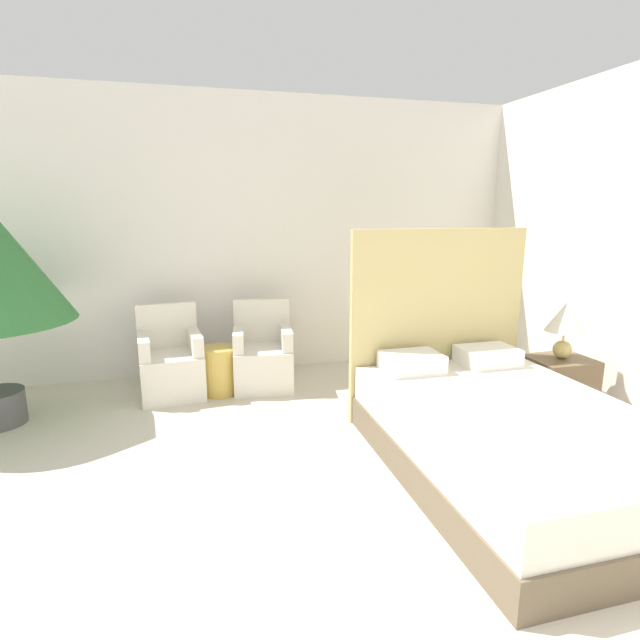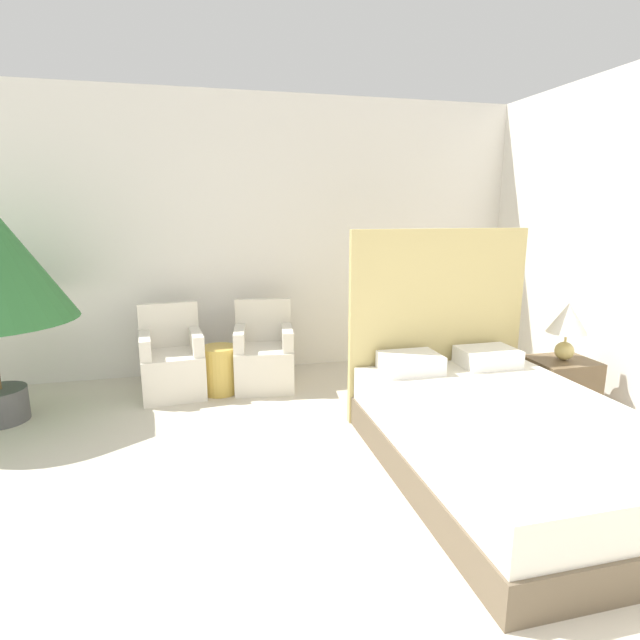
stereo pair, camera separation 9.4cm
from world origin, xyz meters
TOP-DOWN VIEW (x-y plane):
  - wall_back at (0.00, 4.07)m, footprint 10.00×0.06m
  - bed at (1.40, 1.40)m, footprint 1.54×2.23m
  - armchair_near_window_left at (-0.81, 3.42)m, footprint 0.61×0.62m
  - armchair_near_window_right at (0.07, 3.42)m, footprint 0.63×0.63m
  - nightstand at (2.49, 2.18)m, footprint 0.52×0.43m
  - table_lamp at (2.49, 2.18)m, footprint 0.33×0.33m
  - side_table at (-0.37, 3.36)m, footprint 0.35×0.35m

SIDE VIEW (x-z plane):
  - side_table at x=-0.37m, z-range 0.00..0.46m
  - nightstand at x=2.49m, z-range 0.00..0.47m
  - armchair_near_window_left at x=-0.81m, z-range -0.14..0.71m
  - armchair_near_window_right at x=0.07m, z-range -0.14..0.71m
  - bed at x=1.40m, z-range -0.50..1.09m
  - table_lamp at x=2.49m, z-range 0.56..1.05m
  - wall_back at x=0.00m, z-range 0.00..2.90m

